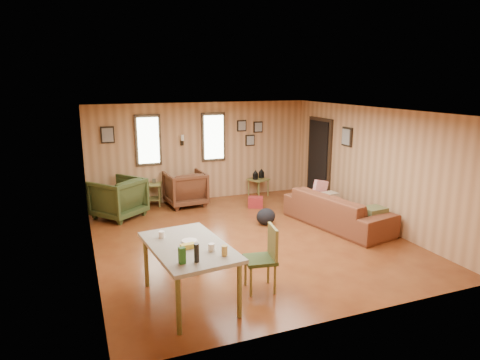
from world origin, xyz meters
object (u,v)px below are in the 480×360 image
at_px(dining_table, 189,250).
at_px(side_table, 258,178).
at_px(sofa, 338,204).
at_px(recliner_green, 118,196).
at_px(recliner_brown, 185,187).
at_px(end_table, 150,190).

bearing_deg(dining_table, side_table, 50.25).
height_order(side_table, dining_table, dining_table).
xyz_separation_m(sofa, recliner_green, (-4.10, 2.22, 0.02)).
bearing_deg(recliner_brown, sofa, 129.80).
distance_m(recliner_brown, end_table, 0.84).
distance_m(recliner_brown, dining_table, 4.60).
relative_size(recliner_green, dining_table, 0.57).
bearing_deg(side_table, recliner_green, -172.20).
height_order(end_table, side_table, side_table).
bearing_deg(side_table, dining_table, -123.43).
relative_size(sofa, dining_table, 1.41).
relative_size(end_table, dining_table, 0.39).
bearing_deg(sofa, recliner_green, 49.79).
bearing_deg(end_table, dining_table, -93.62).
distance_m(side_table, dining_table, 5.49).
xyz_separation_m(side_table, dining_table, (-3.02, -4.58, 0.25)).
height_order(sofa, end_table, sofa).
xyz_separation_m(end_table, dining_table, (-0.30, -4.77, 0.37)).
relative_size(sofa, recliner_green, 2.46).
bearing_deg(side_table, recliner_brown, -176.61).
xyz_separation_m(sofa, side_table, (-0.57, 2.71, 0.02)).
relative_size(recliner_brown, side_table, 1.28).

